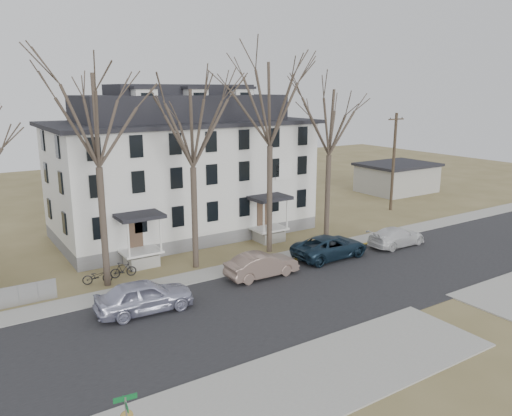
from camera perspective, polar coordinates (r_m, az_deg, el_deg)
ground at (r=29.36m, az=10.91°, el=-10.30°), size 120.00×120.00×0.00m
main_road at (r=30.70m, az=8.30°, el=-9.11°), size 120.00×10.00×0.04m
far_sidewalk at (r=35.11m, az=1.83°, el=-6.03°), size 120.00×2.00×0.08m
near_sidewalk_left at (r=21.37m, az=4.18°, el=-19.80°), size 20.00×5.00×0.08m
yellow_curb at (r=37.40m, az=8.96°, el=-4.96°), size 14.00×0.25×0.06m
boarding_house at (r=41.28m, az=-8.35°, el=4.49°), size 20.80×12.36×12.05m
distant_building at (r=60.43m, az=15.79°, el=3.38°), size 8.50×6.50×3.35m
tree_far_left at (r=30.05m, az=-17.91°, el=10.22°), size 8.40×8.40×13.72m
tree_mid_left at (r=32.20m, az=-7.34°, el=9.60°), size 7.80×7.80×12.74m
tree_center at (r=35.15m, az=1.63°, el=12.43°), size 9.00×9.00×14.70m
tree_mid_right at (r=38.59m, az=8.47°, el=10.18°), size 7.80×7.80×12.74m
utility_pole_far at (r=50.46m, az=15.45°, el=5.22°), size 2.00×0.28×9.50m
car_silver at (r=27.72m, az=-12.61°, el=-9.86°), size 5.33×2.41×1.77m
car_tan at (r=31.87m, az=0.66°, el=-6.59°), size 4.80×1.74×1.57m
car_navy at (r=35.81m, az=8.46°, el=-4.44°), size 5.76×2.71×1.59m
car_white at (r=39.52m, az=15.75°, el=-3.22°), size 4.96×2.09×1.43m
bicycle_left at (r=32.40m, az=-17.67°, el=-7.50°), size 1.88×0.96×0.94m
bicycle_right at (r=32.99m, az=-14.93°, el=-6.89°), size 1.70×0.67×1.00m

